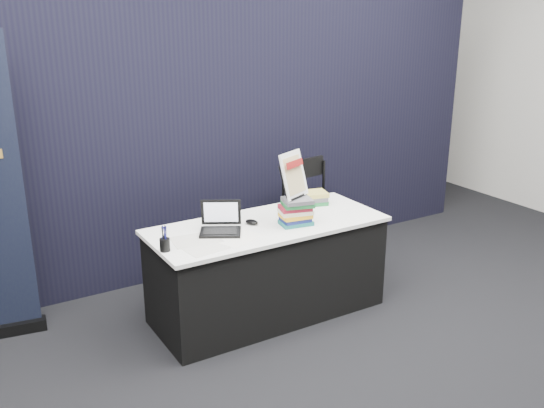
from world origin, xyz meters
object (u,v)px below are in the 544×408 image
Objects in this scene: display_table at (268,269)px; laptop at (218,225)px; stacking_chair at (315,213)px; book_stack_tall at (296,211)px; book_stack_short at (312,198)px; info_sign at (294,175)px.

laptop is at bearing 176.23° from display_table.
display_table is 0.90m from stacking_chair.
book_stack_tall is 0.24× the size of stacking_chair.
book_stack_short is 0.59m from info_sign.
book_stack_short is (0.55, 0.21, 0.43)m from display_table.
laptop reaches higher than display_table.
display_table is 5.12× the size of info_sign.
stacking_chair reaches higher than book_stack_short.
stacking_chair is (0.59, 0.55, -0.56)m from info_sign.
book_stack_tall is (0.17, -0.13, 0.48)m from display_table.
display_table is at bearing 141.56° from book_stack_tall.
book_stack_tall reaches higher than book_stack_short.
book_stack_short is (0.38, 0.34, -0.05)m from book_stack_tall.
laptop is 0.66m from info_sign.
laptop is 1.02× the size of info_sign.
display_table is at bearing 26.07° from laptop.
book_stack_tall is 0.27m from info_sign.
info_sign is at bearing 17.11° from laptop.
stacking_chair is (0.21, 0.25, -0.24)m from book_stack_short.
laptop reaches higher than book_stack_short.
laptop is at bearing -167.42° from stacking_chair.
stacking_chair is (0.76, 0.45, 0.19)m from display_table.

